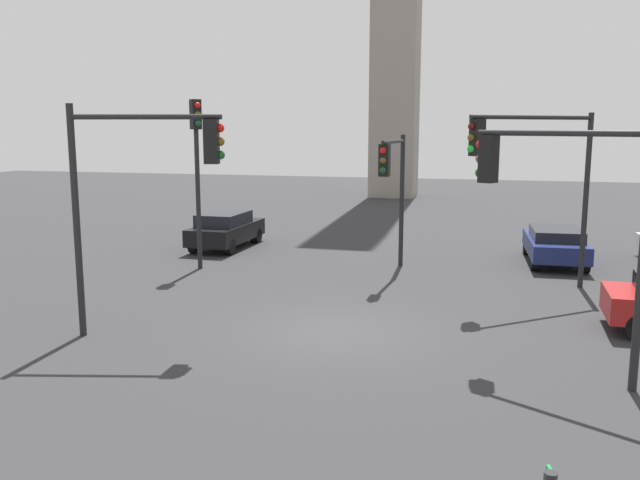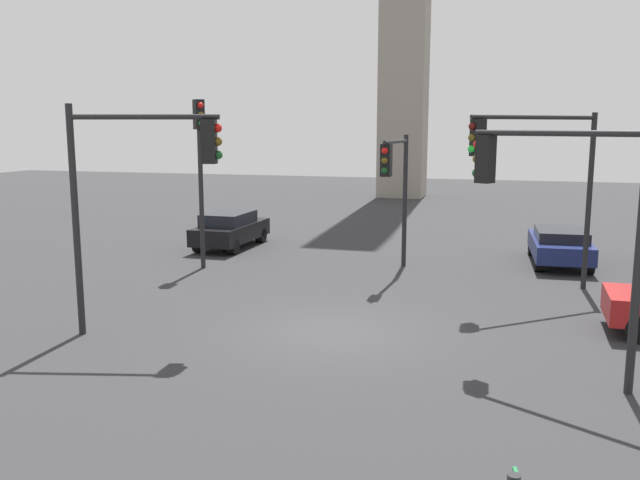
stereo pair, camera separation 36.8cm
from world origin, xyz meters
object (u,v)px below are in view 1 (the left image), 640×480
object	(u,v)px
car_0	(226,229)
car_4	(555,244)
traffic_light_3	(560,194)
traffic_light_4	(535,162)
traffic_light_1	(142,174)
traffic_light_0	(197,153)
traffic_light_2	(393,175)

from	to	relation	value
car_0	car_4	xyz separation A→B (m)	(12.75, 0.15, -0.05)
traffic_light_3	car_4	world-z (taller)	traffic_light_3
traffic_light_4	car_4	distance (m)	6.00
traffic_light_1	traffic_light_4	distance (m)	10.98
traffic_light_1	car_0	bearing A→B (deg)	90.20
traffic_light_0	car_4	xyz separation A→B (m)	(12.05, 4.11, -3.28)
traffic_light_2	traffic_light_3	size ratio (longest dim) A/B	0.92
traffic_light_2	traffic_light_3	world-z (taller)	traffic_light_3
traffic_light_2	car_0	xyz separation A→B (m)	(-7.31, 3.11, -2.54)
traffic_light_1	traffic_light_4	bearing A→B (deg)	22.37
traffic_light_0	traffic_light_3	distance (m)	13.22
traffic_light_2	traffic_light_3	xyz separation A→B (m)	(4.50, -8.00, 0.28)
car_4	traffic_light_4	bearing A→B (deg)	164.99
traffic_light_2	car_4	distance (m)	6.85
traffic_light_0	traffic_light_1	xyz separation A→B (m)	(2.07, -7.31, -0.18)
traffic_light_1	car_0	world-z (taller)	traffic_light_1
traffic_light_1	car_4	xyz separation A→B (m)	(9.98, 11.42, -3.11)
car_0	traffic_light_4	bearing A→B (deg)	-111.54
traffic_light_3	traffic_light_1	bearing A→B (deg)	30.99
traffic_light_1	traffic_light_0	bearing A→B (deg)	92.21
traffic_light_1	traffic_light_3	size ratio (longest dim) A/B	1.07
traffic_light_4	car_4	bearing A→B (deg)	-142.74
traffic_light_1	car_4	size ratio (longest dim) A/B	1.21
traffic_light_1	traffic_light_3	bearing A→B (deg)	-12.63
traffic_light_4	traffic_light_2	bearing A→B (deg)	-61.79
traffic_light_4	car_4	size ratio (longest dim) A/B	1.19
traffic_light_2	traffic_light_3	bearing A→B (deg)	33.10
traffic_light_3	car_0	size ratio (longest dim) A/B	1.19
traffic_light_1	traffic_light_2	world-z (taller)	traffic_light_1
traffic_light_0	traffic_light_1	distance (m)	7.60
traffic_light_0	traffic_light_1	bearing A→B (deg)	-30.15
traffic_light_1	car_4	world-z (taller)	traffic_light_1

